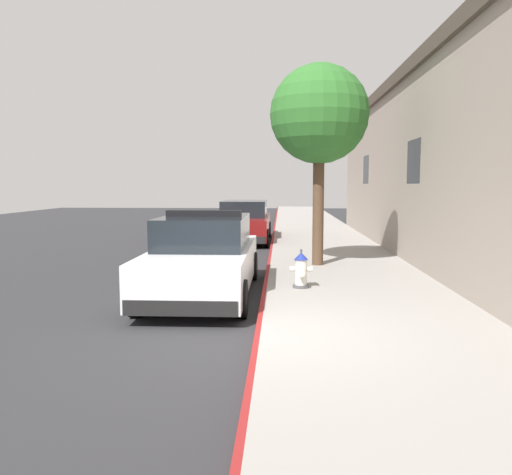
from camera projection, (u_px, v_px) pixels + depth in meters
ground_plane at (148, 253)px, 17.31m from camera, size 32.01×60.00×0.20m
sidewalk_pavement at (327, 248)px, 17.00m from camera, size 3.57×60.00×0.16m
curb_painted_edge at (272, 248)px, 17.09m from camera, size 0.08×60.00×0.16m
police_cruiser at (204, 258)px, 10.16m from camera, size 1.94×4.84×1.68m
parked_car_silver_ahead at (244, 222)px, 19.66m from camera, size 1.94×4.84×1.56m
fire_hydrant at (301, 270)px, 10.13m from camera, size 0.44×0.40×0.76m
street_tree at (319, 115)px, 12.69m from camera, size 2.44×2.44×4.98m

